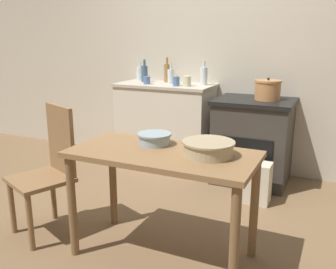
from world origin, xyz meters
TOP-DOWN VIEW (x-y plane):
  - ground_plane at (0.00, 0.00)m, footprint 14.00×14.00m
  - wall_back at (0.00, 1.58)m, footprint 8.00×0.07m
  - counter_cabinet at (-0.42, 1.30)m, footprint 1.07×0.54m
  - stove at (0.58, 1.25)m, footprint 0.76×0.64m
  - work_table at (0.35, -0.37)m, footprint 1.20×0.59m
  - chair at (-0.56, -0.42)m, footprint 0.52×0.52m
  - flour_sack at (0.72, 0.74)m, footprint 0.27×0.19m
  - stock_pot at (0.69, 1.26)m, footprint 0.25×0.25m
  - mixing_bowl_large at (0.23, -0.25)m, footprint 0.23×0.23m
  - mixing_bowl_small at (0.64, -0.33)m, footprint 0.32×0.32m
  - bottle_far_left at (-0.83, 1.47)m, footprint 0.08×0.08m
  - bottle_left at (-0.01, 1.39)m, footprint 0.08×0.08m
  - bottle_mid_left at (-0.37, 1.33)m, footprint 0.07×0.07m
  - bottle_center_left at (-0.47, 1.45)m, footprint 0.07×0.07m
  - bottle_center at (-0.71, 1.36)m, footprint 0.07×0.07m
  - cup_center_right at (-0.13, 1.20)m, footprint 0.08×0.08m
  - cup_mid_right at (-0.59, 1.18)m, footprint 0.07×0.07m
  - cup_right at (-0.24, 1.17)m, footprint 0.07×0.07m

SIDE VIEW (x-z plane):
  - ground_plane at x=0.00m, z-range 0.00..0.00m
  - flour_sack at x=0.72m, z-range 0.00..0.37m
  - stove at x=0.58m, z-range 0.00..0.85m
  - counter_cabinet at x=-0.42m, z-range 0.00..0.94m
  - chair at x=-0.56m, z-range 0.02..0.98m
  - work_table at x=0.35m, z-range 0.25..0.99m
  - mixing_bowl_large at x=0.23m, z-range 0.74..0.82m
  - mixing_bowl_small at x=0.64m, z-range 0.74..0.84m
  - stock_pot at x=0.69m, z-range 0.84..1.05m
  - cup_mid_right at x=-0.59m, z-range 0.94..1.03m
  - cup_right at x=-0.24m, z-range 0.94..1.04m
  - cup_center_right at x=-0.13m, z-range 0.94..1.05m
  - bottle_far_left at x=-0.83m, z-range 0.92..1.13m
  - bottle_mid_left at x=-0.37m, z-range 0.92..1.14m
  - bottle_center at x=-0.71m, z-range 0.91..1.16m
  - bottle_left at x=-0.01m, z-range 0.91..1.17m
  - bottle_center_left at x=-0.47m, z-range 0.91..1.19m
  - wall_back at x=0.00m, z-range 0.00..2.55m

